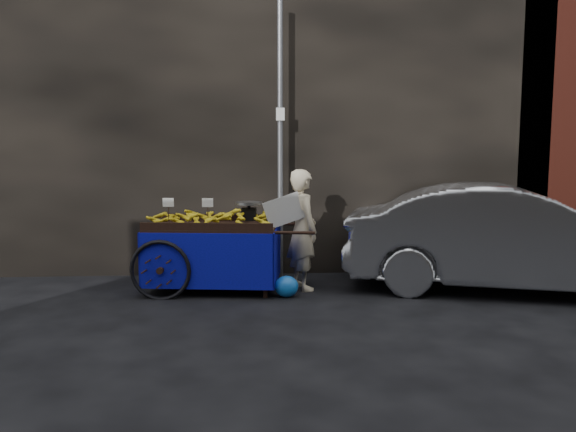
{
  "coord_description": "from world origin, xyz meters",
  "views": [
    {
      "loc": [
        -0.1,
        -6.86,
        1.89
      ],
      "look_at": [
        0.36,
        0.5,
        1.02
      ],
      "focal_mm": 35.0,
      "sensor_mm": 36.0,
      "label": 1
    }
  ],
  "objects": [
    {
      "name": "vendor",
      "position": [
        0.56,
        0.63,
        0.82
      ],
      "size": [
        0.84,
        0.7,
        1.64
      ],
      "rotation": [
        0.0,
        0.0,
        1.96
      ],
      "color": "#C6B593",
      "rests_on": "ground"
    },
    {
      "name": "street_pole",
      "position": [
        0.3,
        1.3,
        2.01
      ],
      "size": [
        0.12,
        0.1,
        4.0
      ],
      "color": "slate",
      "rests_on": "ground"
    },
    {
      "name": "banana_cart",
      "position": [
        -0.69,
        0.71,
        0.79
      ],
      "size": [
        2.46,
        1.36,
        1.28
      ],
      "rotation": [
        0.0,
        0.0,
        -0.12
      ],
      "color": "black",
      "rests_on": "ground"
    },
    {
      "name": "parked_car",
      "position": [
        3.33,
        0.36,
        0.71
      ],
      "size": [
        4.58,
        2.67,
        1.43
      ],
      "primitive_type": "imported",
      "rotation": [
        0.0,
        0.0,
        1.28
      ],
      "color": "silver",
      "rests_on": "ground"
    },
    {
      "name": "plastic_bag",
      "position": [
        0.32,
        0.2,
        0.14
      ],
      "size": [
        0.31,
        0.25,
        0.28
      ],
      "primitive_type": "ellipsoid",
      "color": "blue",
      "rests_on": "ground"
    },
    {
      "name": "ground",
      "position": [
        0.0,
        0.0,
        0.0
      ],
      "size": [
        80.0,
        80.0,
        0.0
      ],
      "primitive_type": "plane",
      "color": "black",
      "rests_on": "ground"
    },
    {
      "name": "building_wall",
      "position": [
        0.39,
        2.6,
        2.5
      ],
      "size": [
        13.5,
        2.0,
        5.0
      ],
      "color": "black",
      "rests_on": "ground"
    }
  ]
}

